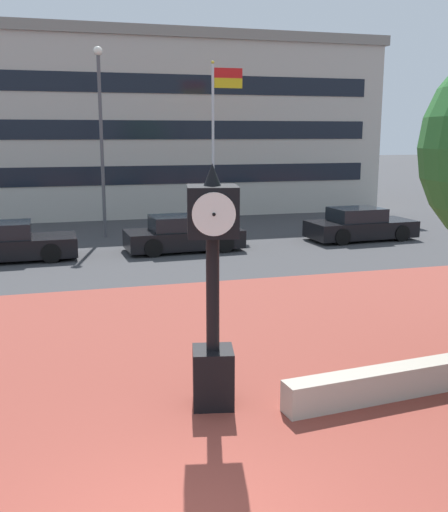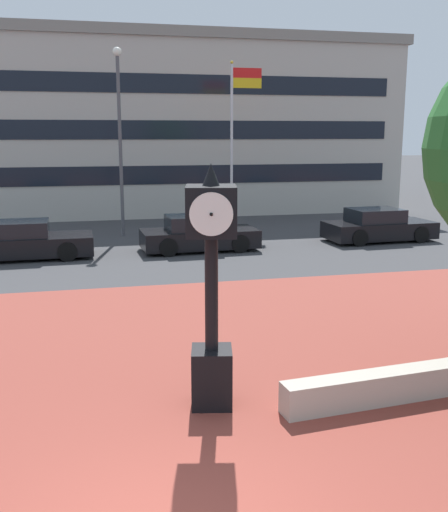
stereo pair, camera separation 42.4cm
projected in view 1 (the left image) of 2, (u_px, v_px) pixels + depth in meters
name	position (u px, v px, depth m)	size (l,w,h in m)	color
plaza_brick_paving	(134.00, 405.00, 9.35)	(44.00, 14.82, 0.01)	brown
planter_wall	(376.00, 385.00, 9.52)	(3.20, 0.40, 0.50)	#ADA393
street_clock	(213.00, 287.00, 9.01)	(0.87, 0.90, 3.74)	black
car_street_near	(4.00, 244.00, 19.93)	(4.56, 1.97, 1.28)	black
car_street_mid	(182.00, 235.00, 21.59)	(4.23, 1.99, 1.28)	black
car_street_far	(360.00, 226.00, 23.83)	(4.34, 2.08, 1.28)	black
flagpole_primary	(216.00, 132.00, 26.31)	(1.40, 0.14, 7.21)	silver
civic_building	(157.00, 126.00, 35.33)	(22.54, 13.21, 9.15)	#B2ADA3
street_lamp_post	(101.00, 125.00, 23.69)	(0.36, 0.36, 7.46)	#4C4C51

